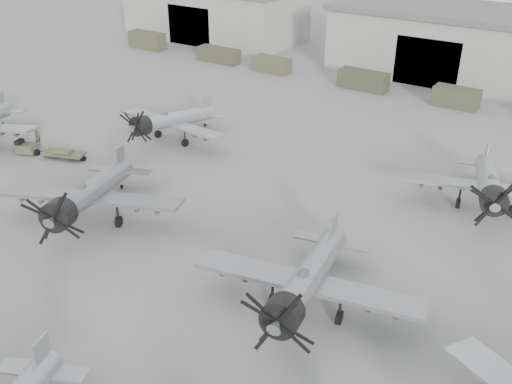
% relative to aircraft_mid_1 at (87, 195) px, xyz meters
% --- Properties ---
extents(ground, '(220.00, 220.00, 0.00)m').
position_rel_aircraft_mid_1_xyz_m(ground, '(9.12, -9.01, -2.52)').
color(ground, slate).
rests_on(ground, ground).
extents(hangar_left, '(29.00, 14.80, 8.70)m').
position_rel_aircraft_mid_1_xyz_m(hangar_left, '(-28.88, 52.96, 1.86)').
color(hangar_left, gray).
rests_on(hangar_left, ground).
extents(hangar_center, '(29.00, 14.80, 8.70)m').
position_rel_aircraft_mid_1_xyz_m(hangar_center, '(9.12, 52.96, 1.86)').
color(hangar_center, gray).
rests_on(hangar_center, ground).
extents(support_truck_0, '(6.02, 2.20, 2.49)m').
position_rel_aircraft_mid_1_xyz_m(support_truck_0, '(-33.13, 40.99, -1.27)').
color(support_truck_0, '#42452D').
rests_on(support_truck_0, ground).
extents(support_truck_1, '(6.44, 2.20, 1.99)m').
position_rel_aircraft_mid_1_xyz_m(support_truck_1, '(-19.23, 40.99, -1.52)').
color(support_truck_1, '#403F2A').
rests_on(support_truck_1, ground).
extents(support_truck_2, '(5.14, 2.20, 2.00)m').
position_rel_aircraft_mid_1_xyz_m(support_truck_2, '(-10.21, 40.99, -1.52)').
color(support_truck_2, '#4A4930').
rests_on(support_truck_2, ground).
extents(support_truck_3, '(6.18, 2.20, 2.27)m').
position_rel_aircraft_mid_1_xyz_m(support_truck_3, '(3.17, 40.99, -1.38)').
color(support_truck_3, '#393F29').
rests_on(support_truck_3, ground).
extents(support_truck_4, '(5.10, 2.20, 2.19)m').
position_rel_aircraft_mid_1_xyz_m(support_truck_4, '(14.65, 40.99, -1.42)').
color(support_truck_4, '#3E432B').
rests_on(support_truck_4, ground).
extents(aircraft_mid_1, '(13.55, 12.27, 5.53)m').
position_rel_aircraft_mid_1_xyz_m(aircraft_mid_1, '(0.00, 0.00, 0.00)').
color(aircraft_mid_1, gray).
rests_on(aircraft_mid_1, ground).
extents(aircraft_mid_2, '(13.71, 12.34, 5.44)m').
position_rel_aircraft_mid_1_xyz_m(aircraft_mid_2, '(18.20, -0.05, -0.04)').
color(aircraft_mid_2, gray).
rests_on(aircraft_mid_2, ground).
extents(aircraft_far_0, '(12.21, 10.99, 4.89)m').
position_rel_aircraft_mid_1_xyz_m(aircraft_far_0, '(-5.52, 15.06, -0.30)').
color(aircraft_far_0, '#9EA1A7').
rests_on(aircraft_far_0, ground).
extents(aircraft_far_1, '(12.93, 11.64, 5.16)m').
position_rel_aircraft_mid_1_xyz_m(aircraft_far_1, '(23.77, 18.26, -0.17)').
color(aircraft_far_1, '#A0A4A9').
rests_on(aircraft_far_1, ground).
extents(tug_trailer, '(6.88, 3.48, 1.38)m').
position_rel_aircraft_mid_1_xyz_m(tug_trailer, '(-13.45, 5.87, -2.00)').
color(tug_trailer, '#4A4930').
rests_on(tug_trailer, ground).
extents(ground_crew, '(0.55, 0.74, 1.86)m').
position_rel_aircraft_mid_1_xyz_m(ground_crew, '(-15.69, 7.33, -1.59)').
color(ground_crew, '#3D3E29').
rests_on(ground_crew, ground).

